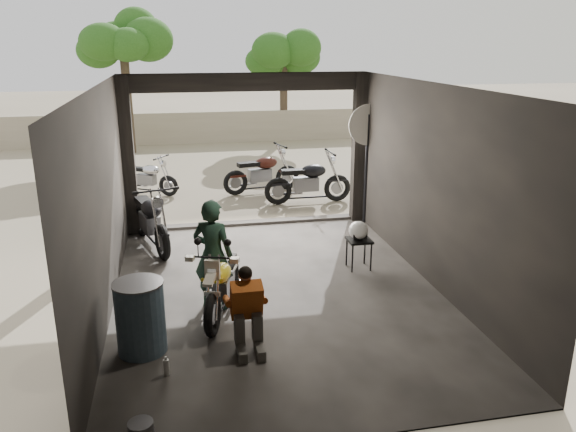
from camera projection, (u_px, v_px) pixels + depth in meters
name	position (u px, v px, depth m)	size (l,w,h in m)	color
ground	(278.00, 293.00, 8.85)	(80.00, 80.00, 0.00)	#7A6D56
garage	(271.00, 206.00, 8.98)	(7.00, 7.13, 3.20)	#2D2B28
boundary_wall	(213.00, 127.00, 21.77)	(18.00, 0.30, 1.20)	gray
tree_left	(122.00, 35.00, 18.79)	(2.20, 2.20, 5.60)	#382B1E
tree_right	(284.00, 47.00, 21.41)	(2.20, 2.20, 5.00)	#382B1E
main_bike	(222.00, 279.00, 8.01)	(0.68, 1.65, 1.10)	beige
left_bike	(150.00, 215.00, 10.63)	(0.78, 1.89, 1.28)	black
outside_bike_a	(148.00, 175.00, 14.40)	(0.62, 1.51, 1.02)	black
outside_bike_b	(262.00, 169.00, 14.54)	(0.75, 1.82, 1.23)	#3C150E
outside_bike_c	(308.00, 178.00, 13.58)	(0.77, 1.87, 1.26)	black
rider	(213.00, 255.00, 8.12)	(0.61, 0.40, 1.67)	black
mechanic	(248.00, 313.00, 7.07)	(0.54, 0.73, 1.05)	#AB4F16
stool	(359.00, 243.00, 9.64)	(0.40, 0.40, 0.55)	black
helmet	(358.00, 230.00, 9.57)	(0.34, 0.35, 0.32)	white
oil_drum	(140.00, 318.00, 7.03)	(0.62, 0.62, 0.95)	#394F61
sign_post	(368.00, 144.00, 11.70)	(0.86, 0.08, 2.57)	black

